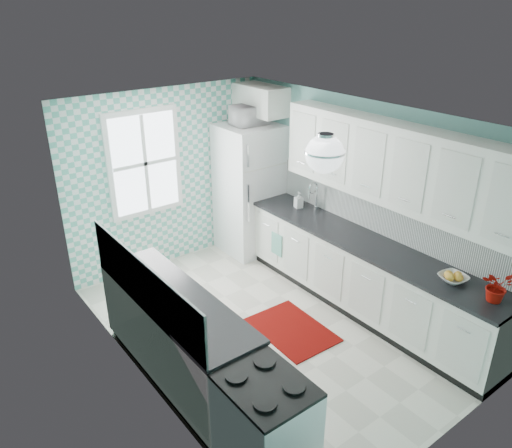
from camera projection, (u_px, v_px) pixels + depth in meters
floor at (265, 329)px, 5.89m from camera, size 3.00×4.40×0.02m
ceiling at (268, 116)px, 4.84m from camera, size 3.00×4.40×0.02m
wall_back at (168, 178)px, 6.96m from camera, size 3.00×0.02×2.50m
wall_front at (448, 333)px, 3.77m from camera, size 3.00×0.02×2.50m
wall_left at (137, 277)px, 4.53m from camera, size 0.02×4.40×2.50m
wall_right at (361, 201)px, 6.20m from camera, size 0.02×4.40×2.50m
accent_wall at (169, 179)px, 6.94m from camera, size 3.00×0.01×2.50m
window at (145, 163)px, 6.61m from camera, size 1.04×0.05×1.44m
backsplash_right at (385, 216)px, 5.92m from camera, size 0.02×3.60×0.51m
backsplash_left at (143, 285)px, 4.51m from camera, size 0.02×2.15×0.51m
upper_cabinets_right at (398, 165)px, 5.40m from camera, size 0.33×3.20×0.90m
upper_cabinet_fridge at (258, 99)px, 6.99m from camera, size 0.40×0.74×0.40m
ceiling_light at (325, 154)px, 4.34m from camera, size 0.34×0.34×0.35m
base_cabinets_right at (363, 277)px, 6.07m from camera, size 0.60×3.60×0.90m
countertop_right at (366, 243)px, 5.87m from camera, size 0.63×3.60×0.04m
base_cabinets_left at (177, 339)px, 4.98m from camera, size 0.60×2.15×0.90m
countertop_left at (175, 299)px, 4.80m from camera, size 0.63×2.15×0.04m
fridge at (250, 189)px, 7.38m from camera, size 0.84×0.83×1.93m
stove at (264, 426)px, 3.95m from camera, size 0.60×0.75×0.90m
sink at (306, 213)px, 6.64m from camera, size 0.52×0.44×0.53m
rug at (292, 330)px, 5.85m from camera, size 0.73×1.02×0.02m
dish_towel at (277, 244)px, 6.81m from camera, size 0.02×0.21×0.32m
fruit_bowl at (453, 278)px, 5.04m from camera, size 0.31×0.31×0.07m
potted_plant at (497, 286)px, 4.67m from camera, size 0.32×0.28×0.31m
soap_bottle at (299, 200)px, 6.76m from camera, size 0.12×0.12×0.22m
microwave at (250, 115)px, 6.92m from camera, size 0.51×0.35×0.28m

